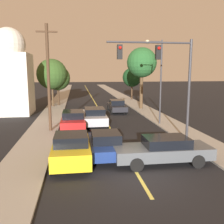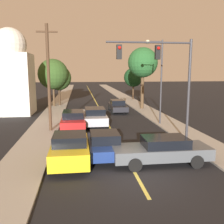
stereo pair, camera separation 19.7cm
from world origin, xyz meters
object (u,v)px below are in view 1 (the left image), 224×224
object	(u,v)px
car_outer_lane_front	(71,149)
traffic_signal_mast	(164,69)
tree_right_near	(132,77)
tree_right_far	(142,63)
utility_pole_left	(48,77)
car_crossing_right	(163,150)
car_outer_lane_second	(73,119)
domed_building_left	(11,74)
streetlamp_right	(157,71)
car_far_oncoming	(117,106)
tree_left_near	(58,78)
tree_left_far	(52,74)
car_near_lane_front	(106,144)
car_near_lane_second	(95,116)

from	to	relation	value
car_outer_lane_front	traffic_signal_mast	size ratio (longest dim) A/B	0.60
tree_right_near	tree_right_far	bearing A→B (deg)	-95.86
utility_pole_left	car_crossing_right	bearing A→B (deg)	-50.29
traffic_signal_mast	tree_right_near	size ratio (longest dim) A/B	1.30
traffic_signal_mast	car_outer_lane_second	bearing A→B (deg)	139.39
traffic_signal_mast	domed_building_left	xyz separation A→B (m)	(-12.92, 13.39, -0.45)
streetlamp_right	car_far_oncoming	bearing A→B (deg)	107.38
tree_left_near	tree_left_far	distance (m)	1.36
car_near_lane_front	car_far_oncoming	size ratio (longest dim) A/B	0.86
car_far_oncoming	tree_left_far	distance (m)	10.17
car_far_oncoming	traffic_signal_mast	xyz separation A→B (m)	(1.01, -13.19, 4.25)
utility_pole_left	tree_left_far	world-z (taller)	utility_pole_left
tree_left_far	tree_right_near	distance (m)	13.97
car_crossing_right	streetlamp_right	distance (m)	10.50
car_near_lane_second	tree_left_near	world-z (taller)	tree_left_near
car_near_lane_second	traffic_signal_mast	bearing A→B (deg)	-56.91
car_near_lane_front	car_crossing_right	xyz separation A→B (m)	(2.88, -1.46, -0.00)
car_outer_lane_second	traffic_signal_mast	bearing A→B (deg)	-40.61
car_near_lane_front	domed_building_left	distance (m)	18.35
streetlamp_right	utility_pole_left	bearing A→B (deg)	-171.47
traffic_signal_mast	tree_left_far	distance (m)	20.47
car_outer_lane_front	streetlamp_right	xyz separation A→B (m)	(7.43, 8.76, 3.96)
utility_pole_left	tree_right_near	bearing A→B (deg)	61.39
car_far_oncoming	traffic_signal_mast	bearing A→B (deg)	94.37
car_near_lane_front	car_crossing_right	bearing A→B (deg)	-26.83
car_near_lane_front	car_far_oncoming	world-z (taller)	car_near_lane_front
car_near_lane_second	car_far_oncoming	xyz separation A→B (m)	(3.15, 6.81, -0.08)
car_near_lane_front	tree_right_far	size ratio (longest dim) A/B	0.53
domed_building_left	utility_pole_left	bearing A→B (deg)	-61.19
car_near_lane_second	car_outer_lane_front	bearing A→B (deg)	-101.23
utility_pole_left	tree_right_far	world-z (taller)	utility_pole_left
tree_left_far	domed_building_left	bearing A→B (deg)	-128.50
car_crossing_right	utility_pole_left	xyz separation A→B (m)	(-6.59, 7.93, 3.66)
tree_left_far	car_near_lane_second	bearing A→B (deg)	-68.39
car_crossing_right	tree_left_near	world-z (taller)	tree_left_near
tree_left_near	traffic_signal_mast	bearing A→B (deg)	-67.00
tree_right_near	streetlamp_right	bearing A→B (deg)	-96.06
car_near_lane_second	car_outer_lane_front	world-z (taller)	car_outer_lane_front
car_outer_lane_second	car_far_oncoming	distance (m)	9.46
car_near_lane_front	tree_right_near	xyz separation A→B (m)	(7.59, 27.18, 3.01)
tree_left_near	tree_left_far	world-z (taller)	tree_left_far
car_near_lane_second	tree_left_near	distance (m)	14.06
car_outer_lane_front	car_outer_lane_second	xyz separation A→B (m)	(0.00, 8.37, -0.07)
car_far_oncoming	tree_left_near	world-z (taller)	tree_left_near
car_near_lane_front	tree_right_far	xyz separation A→B (m)	(6.55, 17.13, 5.07)
car_outer_lane_second	domed_building_left	bearing A→B (deg)	129.95
tree_right_near	tree_left_far	bearing A→B (deg)	-152.30
car_near_lane_second	tree_right_far	world-z (taller)	tree_right_far
car_near_lane_front	utility_pole_left	size ratio (longest dim) A/B	0.49
car_outer_lane_second	tree_right_near	xyz separation A→B (m)	(9.48, 19.71, 2.99)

